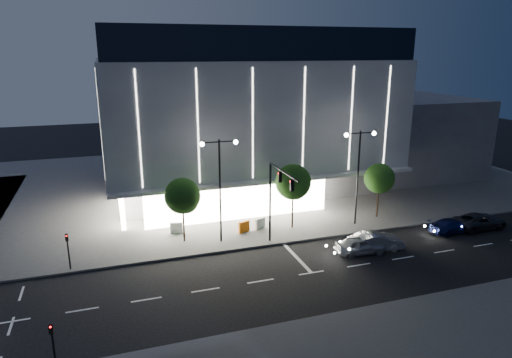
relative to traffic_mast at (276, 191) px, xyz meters
The scene contains 20 objects.
ground 6.12m from the traffic_mast, 106.66° to the right, with size 160.00×160.00×0.00m, color black.
sidewalk_museum 21.62m from the traffic_mast, 79.04° to the left, with size 70.00×40.00×0.15m, color #474747.
sidewalk_near 16.61m from the traffic_mast, 75.38° to the right, with size 70.00×10.00×0.15m, color #474747.
museum 19.54m from the traffic_mast, 84.04° to the left, with size 30.00×25.80×18.00m.
annex_building 32.43m from the traffic_mast, 39.57° to the left, with size 16.00×20.00×10.00m, color #4C4C51.
traffic_mast is the anchor object (origin of this frame).
street_lamp_west 4.89m from the traffic_mast, 146.35° to the left, with size 3.16×0.36×9.00m.
street_lamp_east 9.43m from the traffic_mast, 16.48° to the left, with size 3.16×0.36×9.00m.
ped_signal_far 16.35m from the traffic_mast, behind, with size 0.22×0.24×3.00m.
ped_signal_near 19.58m from the traffic_mast, 145.88° to the right, with size 0.22×0.24×3.00m.
tree_left 7.95m from the traffic_mast, 152.16° to the left, with size 3.02×3.02×5.72m.
tree_mid 4.82m from the traffic_mast, 50.58° to the left, with size 3.25×3.25×6.15m.
tree_right 12.63m from the traffic_mast, 17.02° to the left, with size 2.91×2.91×5.51m.
car_lead 8.12m from the traffic_mast, 26.03° to the right, with size 1.67×4.15×1.41m, color #9D9FA4.
car_second 9.28m from the traffic_mast, 20.06° to the right, with size 1.60×4.58×1.51m, color #A6A7AD.
car_third 17.05m from the traffic_mast, ahead, with size 1.81×4.45×1.29m, color #151C51.
car_fourth 20.04m from the traffic_mast, ahead, with size 2.36×5.13×1.43m, color #29292E.
barrier_b 10.25m from the traffic_mast, 142.55° to the left, with size 1.10×0.25×1.00m, color white.
barrier_c 6.12m from the traffic_mast, 111.25° to the left, with size 1.10×0.25×1.00m, color orange.
barrier_d 6.14m from the traffic_mast, 88.98° to the left, with size 1.10×0.25×1.00m, color silver.
Camera 1 is at (-11.56, -29.31, 15.92)m, focal length 32.00 mm.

